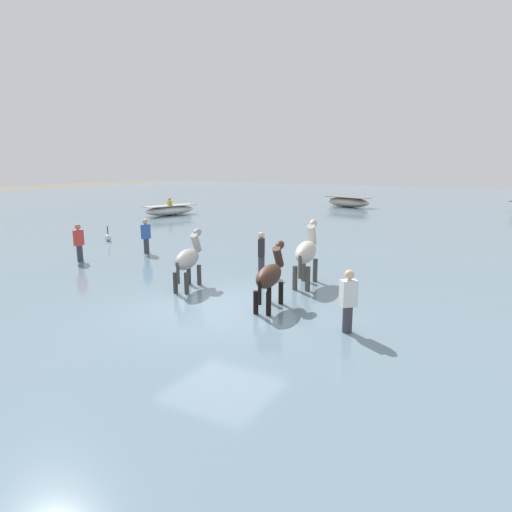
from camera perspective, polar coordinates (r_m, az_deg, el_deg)
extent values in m
plane|color=#666051|center=(10.80, -4.35, -8.20)|extent=(120.00, 120.00, 0.00)
cube|color=slate|center=(19.57, 12.15, 1.30)|extent=(90.00, 90.00, 0.33)
ellipsoid|color=gray|center=(12.10, -8.86, -0.40)|extent=(0.79, 1.38, 0.52)
cylinder|color=#31312F|center=(12.74, -8.63, -3.03)|extent=(0.12, 0.12, 0.89)
cylinder|color=#31312F|center=(12.63, -7.30, -3.13)|extent=(0.12, 0.12, 0.89)
cylinder|color=#31312F|center=(11.93, -10.29, -4.13)|extent=(0.12, 0.12, 0.89)
cylinder|color=#31312F|center=(11.81, -8.90, -4.25)|extent=(0.12, 0.12, 0.89)
cylinder|color=gray|center=(12.66, -7.72, 1.71)|extent=(0.33, 0.52, 0.60)
ellipsoid|color=gray|center=(12.74, -7.54, 3.03)|extent=(0.30, 0.48, 0.22)
cylinder|color=#31312F|center=(11.60, -10.00, -2.21)|extent=(0.08, 0.08, 0.56)
ellipsoid|color=beige|center=(12.32, 6.44, 0.51)|extent=(0.76, 1.52, 0.58)
cylinder|color=#45423C|center=(13.02, 6.09, -2.40)|extent=(0.14, 0.14, 0.99)
cylinder|color=#45423C|center=(12.95, 7.59, -2.52)|extent=(0.14, 0.14, 0.99)
cylinder|color=#45423C|center=(12.06, 5.02, -3.56)|extent=(0.14, 0.14, 0.99)
cylinder|color=#45423C|center=(11.99, 6.64, -3.69)|extent=(0.14, 0.14, 0.99)
cylinder|color=beige|center=(12.99, 7.20, 2.73)|extent=(0.33, 0.57, 0.67)
ellipsoid|color=beige|center=(13.09, 7.36, 4.15)|extent=(0.30, 0.53, 0.25)
cylinder|color=#45423C|center=(11.72, 5.68, -1.42)|extent=(0.09, 0.09, 0.62)
ellipsoid|color=#382319|center=(10.33, 1.67, -2.59)|extent=(0.62, 1.33, 0.51)
cylinder|color=black|center=(10.97, 1.68, -5.44)|extent=(0.12, 0.12, 0.87)
cylinder|color=black|center=(10.88, 3.21, -5.61)|extent=(0.12, 0.12, 0.87)
cylinder|color=black|center=(10.18, -0.02, -6.86)|extent=(0.12, 0.12, 0.87)
cylinder|color=black|center=(10.08, 1.62, -7.06)|extent=(0.12, 0.12, 0.87)
cylinder|color=#382319|center=(10.87, 2.87, -0.11)|extent=(0.27, 0.49, 0.59)
ellipsoid|color=#382319|center=(10.94, 3.09, 1.40)|extent=(0.24, 0.46, 0.22)
cylinder|color=black|center=(9.84, 0.47, -4.75)|extent=(0.08, 0.08, 0.55)
ellipsoid|color=#B2AD9E|center=(34.64, 11.72, 6.80)|extent=(3.83, 2.29, 0.73)
cube|color=slate|center=(34.61, 11.75, 7.43)|extent=(3.68, 2.20, 0.04)
ellipsoid|color=silver|center=(29.25, -11.04, 5.76)|extent=(2.16, 3.67, 0.59)
cube|color=gray|center=(29.22, -11.06, 6.38)|extent=(2.07, 3.52, 0.04)
cube|color=gold|center=(29.17, -11.03, 6.71)|extent=(0.25, 0.30, 0.30)
sphere|color=#A37556|center=(29.15, -11.05, 7.17)|extent=(0.18, 0.18, 0.18)
cylinder|color=#383842|center=(17.30, -13.88, 0.75)|extent=(0.20, 0.20, 0.88)
cube|color=#3356A8|center=(17.17, -14.00, 3.07)|extent=(0.21, 0.32, 0.54)
sphere|color=tan|center=(17.12, -14.06, 4.32)|extent=(0.20, 0.20, 0.20)
cylinder|color=#383842|center=(9.32, 11.62, -8.89)|extent=(0.20, 0.20, 0.88)
cube|color=white|center=(9.10, 11.81, -4.71)|extent=(0.37, 0.37, 0.54)
sphere|color=beige|center=(9.00, 11.92, -2.39)|extent=(0.20, 0.20, 0.20)
cylinder|color=#383842|center=(16.64, -21.66, -0.20)|extent=(0.20, 0.20, 0.88)
cube|color=red|center=(16.51, -21.85, 2.20)|extent=(0.27, 0.36, 0.54)
sphere|color=#A37556|center=(16.46, -21.95, 3.51)|extent=(0.20, 0.20, 0.20)
cylinder|color=#383842|center=(13.75, 0.69, -1.78)|extent=(0.20, 0.20, 0.88)
cube|color=#232328|center=(13.60, 0.70, 1.12)|extent=(0.32, 0.38, 0.54)
sphere|color=beige|center=(13.53, 0.70, 2.70)|extent=(0.20, 0.20, 0.20)
sphere|color=silver|center=(20.41, -18.48, 2.24)|extent=(0.28, 0.28, 0.28)
cylinder|color=black|center=(20.36, -18.54, 3.15)|extent=(0.04, 0.04, 0.37)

